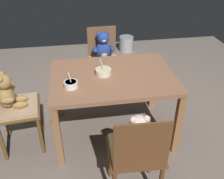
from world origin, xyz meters
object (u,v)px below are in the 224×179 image
Objects in this scene: porridge_bowl_cream_center at (103,72)px; metal_pail at (126,44)px; teddy_chair_far_center at (104,55)px; teddy_chair_near_left at (10,101)px; dining_table at (113,82)px; porridge_bowl_white_near_left at (71,84)px; teddy_chair_near_front at (137,146)px.

porridge_bowl_cream_center is 0.59× the size of metal_pail.
teddy_chair_near_left is at bearing -51.04° from teddy_chair_far_center.
dining_table is 9.01× the size of porridge_bowl_white_near_left.
teddy_chair_near_left reaches higher than teddy_chair_far_center.
dining_table is at bearing -16.42° from porridge_bowl_cream_center.
teddy_chair_near_front is 5.46× the size of porridge_bowl_cream_center.
porridge_bowl_white_near_left is (-0.45, 0.65, 0.19)m from teddy_chair_near_front.
dining_table is at bearing -105.81° from metal_pail.
teddy_chair_near_front is 3.24× the size of metal_pail.
teddy_chair_far_center is 6.62× the size of porridge_bowl_white_near_left.
metal_pail is (1.59, 2.21, -0.42)m from teddy_chair_near_left.
teddy_chair_near_left is at bearing -125.74° from metal_pail.
teddy_chair_near_left is 2.75m from metal_pail.
teddy_chair_near_left is 3.39× the size of metal_pail.
porridge_bowl_white_near_left reaches higher than dining_table.
teddy_chair_near_front is 3.04m from metal_pail.
dining_table is 4.43× the size of metal_pail.
teddy_chair_far_center is 1.08m from porridge_bowl_white_near_left.
dining_table is 0.45m from porridge_bowl_white_near_left.
metal_pail is at bearing 74.19° from dining_table.
teddy_chair_near_front is 0.87m from porridge_bowl_cream_center.
metal_pail is at bearing 48.62° from teddy_chair_near_left.
teddy_chair_near_left reaches higher than teddy_chair_near_front.
teddy_chair_far_center reaches higher than metal_pail.
teddy_chair_near_left is 6.89× the size of porridge_bowl_white_near_left.
teddy_chair_near_left is 1.32m from teddy_chair_far_center.
porridge_bowl_cream_center reaches higher than metal_pail.
porridge_bowl_white_near_left is at bearing 37.52° from teddy_chair_near_front.
porridge_bowl_cream_center is at bearing 11.75° from teddy_chair_near_front.
dining_table is at bearing 5.83° from teddy_chair_near_front.
porridge_bowl_cream_center is 0.37m from porridge_bowl_white_near_left.
dining_table is at bearing -2.25° from teddy_chair_near_left.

